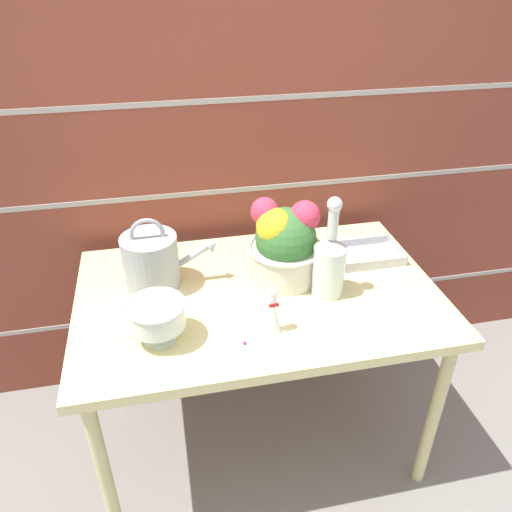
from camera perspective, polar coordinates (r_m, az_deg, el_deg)
ground_plane at (r=2.25m, az=0.22°, el=-19.45°), size 12.00×12.00×0.00m
brick_wall at (r=2.00m, az=-2.74°, el=12.69°), size 3.60×0.08×2.20m
patio_table at (r=1.78m, az=0.26°, el=-5.79°), size 1.25×0.79×0.74m
watering_can at (r=1.75m, az=-11.82°, el=-0.56°), size 0.34×0.19×0.27m
crystal_pedestal_bowl at (r=1.51m, az=-11.25°, el=-6.70°), size 0.18×0.18×0.13m
flower_planter at (r=1.74m, az=3.29°, el=1.43°), size 0.27×0.27×0.30m
glass_decanter at (r=1.68m, az=8.39°, el=-0.64°), size 0.11×0.11×0.36m
figurine_vase at (r=1.53m, az=1.90°, el=-6.54°), size 0.06×0.06×0.16m
wire_tray at (r=1.96m, az=12.64°, el=0.10°), size 0.25×0.17×0.04m
fallen_petal at (r=1.52m, az=-1.32°, el=-9.90°), size 0.01×0.01×0.01m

